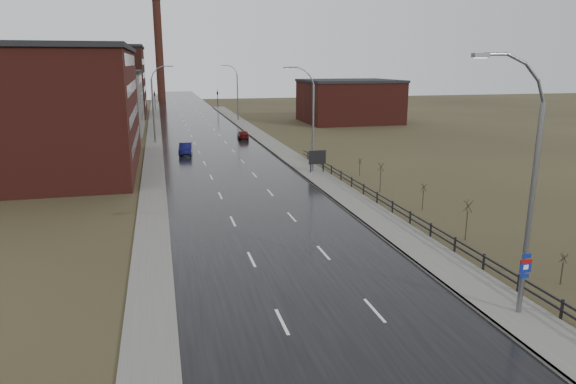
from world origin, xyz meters
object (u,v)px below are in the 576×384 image
billboard (317,158)px  car_near (186,149)px  streetlight_main (527,192)px  car_far (243,135)px

billboard → car_near: size_ratio=0.56×
streetlight_main → billboard: bearing=88.9°
billboard → car_near: 20.35m
car_near → streetlight_main: bearing=-69.8°
car_near → car_far: bearing=58.1°
billboard → car_far: (-3.60, 27.92, -1.02)m
streetlight_main → billboard: streetlight_main is taller
car_near → car_far: size_ratio=1.12×
streetlight_main → car_far: (-2.97, 61.23, -5.37)m
streetlight_main → billboard: size_ratio=4.75×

